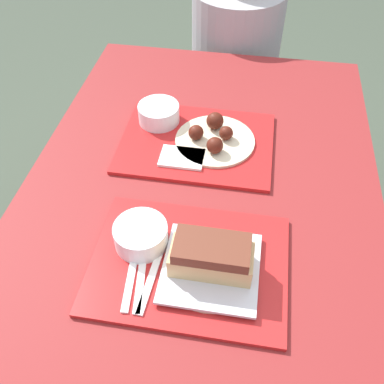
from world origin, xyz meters
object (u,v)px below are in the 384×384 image
at_px(tray_near, 189,264).
at_px(tray_far, 197,143).
at_px(brisket_sandwich_plate, 211,261).
at_px(person_seated_across, 236,41).
at_px(wings_plate_far, 214,136).
at_px(bowl_coleslaw_near, 141,234).
at_px(bowl_coleslaw_far, 159,113).

distance_m(tray_near, tray_far, 0.42).
relative_size(brisket_sandwich_plate, person_seated_across, 0.32).
bearing_deg(tray_near, wings_plate_far, 89.96).
xyz_separation_m(bowl_coleslaw_near, wings_plate_far, (0.12, 0.39, -0.01)).
bearing_deg(wings_plate_far, tray_near, -90.04).
height_order(bowl_coleslaw_near, brisket_sandwich_plate, brisket_sandwich_plate).
height_order(tray_near, brisket_sandwich_plate, brisket_sandwich_plate).
bearing_deg(bowl_coleslaw_near, brisket_sandwich_plate, -16.61).
xyz_separation_m(tray_far, brisket_sandwich_plate, (0.10, -0.43, 0.04)).
xyz_separation_m(tray_near, bowl_coleslaw_far, (-0.18, 0.49, 0.04)).
height_order(bowl_coleslaw_far, wings_plate_far, wings_plate_far).
distance_m(bowl_coleslaw_near, brisket_sandwich_plate, 0.17).
xyz_separation_m(wings_plate_far, person_seated_across, (0.00, 0.75, -0.09)).
bearing_deg(tray_far, bowl_coleslaw_far, 149.05).
bearing_deg(person_seated_across, bowl_coleslaw_near, -95.91).
height_order(brisket_sandwich_plate, wings_plate_far, brisket_sandwich_plate).
relative_size(tray_far, wings_plate_far, 1.90).
bearing_deg(person_seated_across, tray_near, -90.05).
bearing_deg(bowl_coleslaw_far, tray_near, -70.32).
relative_size(tray_far, bowl_coleslaw_near, 3.55).
distance_m(bowl_coleslaw_near, bowl_coleslaw_far, 0.46).
bearing_deg(bowl_coleslaw_far, brisket_sandwich_plate, -65.84).
distance_m(tray_near, wings_plate_far, 0.42).
bearing_deg(person_seated_across, tray_far, -93.72).
height_order(brisket_sandwich_plate, person_seated_across, person_seated_across).
bearing_deg(wings_plate_far, brisket_sandwich_plate, -83.43).
xyz_separation_m(tray_far, bowl_coleslaw_near, (-0.07, -0.38, 0.04)).
distance_m(tray_far, person_seated_across, 0.76).
bearing_deg(tray_near, bowl_coleslaw_far, 109.68).
bearing_deg(wings_plate_far, person_seated_across, 89.94).
relative_size(bowl_coleslaw_near, person_seated_across, 0.19).
bearing_deg(bowl_coleslaw_near, wings_plate_far, 73.23).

